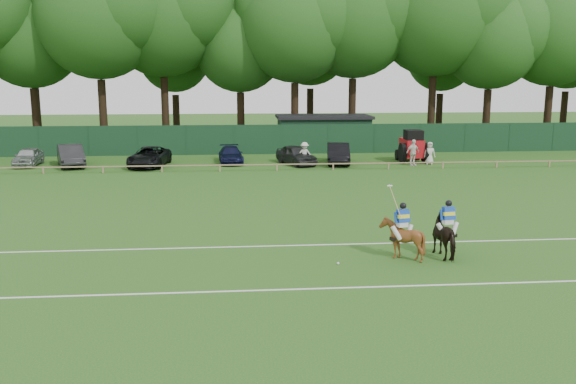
{
  "coord_description": "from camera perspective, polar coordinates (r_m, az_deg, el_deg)",
  "views": [
    {
      "loc": [
        -1.83,
        -24.33,
        6.77
      ],
      "look_at": [
        0.5,
        3.0,
        1.4
      ],
      "focal_mm": 38.0,
      "sensor_mm": 36.0,
      "label": 1
    }
  ],
  "objects": [
    {
      "name": "tractor",
      "position": [
        47.95,
        11.53,
        4.16
      ],
      "size": [
        2.1,
        2.99,
        2.5
      ],
      "rotation": [
        0.0,
        0.0,
        -0.01
      ],
      "color": "#B41018",
      "rests_on": "ground"
    },
    {
      "name": "spectator_right",
      "position": [
        47.13,
        13.11,
        3.57
      ],
      "size": [
        0.89,
        0.65,
        1.69
      ],
      "primitive_type": "imported",
      "rotation": [
        0.0,
        0.0,
        -0.14
      ],
      "color": "silver",
      "rests_on": "ground"
    },
    {
      "name": "rider_chestnut",
      "position": [
        22.71,
        10.67,
        -2.57
      ],
      "size": [
        0.97,
        0.52,
        2.05
      ],
      "rotation": [
        0.0,
        0.0,
        3.36
      ],
      "color": "silver",
      "rests_on": "ground"
    },
    {
      "name": "suv_black",
      "position": [
        45.99,
        -12.85,
        3.23
      ],
      "size": [
        2.95,
        5.36,
        1.42
      ],
      "primitive_type": "imported",
      "rotation": [
        0.0,
        0.0,
        -0.12
      ],
      "color": "black",
      "rests_on": "ground"
    },
    {
      "name": "hatch_grey",
      "position": [
        45.82,
        0.78,
        3.49
      ],
      "size": [
        3.18,
        4.58,
        1.45
      ],
      "primitive_type": "imported",
      "rotation": [
        0.0,
        0.0,
        0.39
      ],
      "color": "#2D2D2F",
      "rests_on": "ground"
    },
    {
      "name": "pitch_lines",
      "position": [
        21.98,
        0.14,
        -6.85
      ],
      "size": [
        60.0,
        5.1,
        0.01
      ],
      "color": "silver",
      "rests_on": "ground"
    },
    {
      "name": "utility_shed",
      "position": [
        55.14,
        3.33,
        5.61
      ],
      "size": [
        8.4,
        4.4,
        3.04
      ],
      "color": "#14331E",
      "rests_on": "ground"
    },
    {
      "name": "spectator_mid",
      "position": [
        46.14,
        11.61,
        3.64
      ],
      "size": [
        1.24,
        0.87,
        1.96
      ],
      "primitive_type": "imported",
      "rotation": [
        0.0,
        0.0,
        0.38
      ],
      "color": "silver",
      "rests_on": "ground"
    },
    {
      "name": "sedan_navy",
      "position": [
        46.81,
        -5.37,
        3.48
      ],
      "size": [
        2.03,
        4.38,
        1.24
      ],
      "primitive_type": "imported",
      "rotation": [
        0.0,
        0.0,
        0.07
      ],
      "color": "#111538",
      "rests_on": "ground"
    },
    {
      "name": "rider_dark",
      "position": [
        23.34,
        14.76,
        -2.3
      ],
      "size": [
        0.93,
        0.43,
        1.41
      ],
      "rotation": [
        0.0,
        0.0,
        3.3
      ],
      "color": "silver",
      "rests_on": "ground"
    },
    {
      "name": "sedan_grey",
      "position": [
        47.65,
        -19.66,
        3.23
      ],
      "size": [
        3.18,
        5.11,
        1.59
      ],
      "primitive_type": "imported",
      "rotation": [
        0.0,
        0.0,
        0.34
      ],
      "color": "#2A2A2D",
      "rests_on": "ground"
    },
    {
      "name": "sedan_silver",
      "position": [
        49.13,
        -23.13,
        3.06
      ],
      "size": [
        1.79,
        4.06,
        1.36
      ],
      "primitive_type": "imported",
      "rotation": [
        0.0,
        0.0,
        0.05
      ],
      "color": "#B0B4B6",
      "rests_on": "ground"
    },
    {
      "name": "estate_black",
      "position": [
        46.36,
        4.73,
        3.6
      ],
      "size": [
        2.23,
        4.86,
        1.54
      ],
      "primitive_type": "imported",
      "rotation": [
        0.0,
        0.0,
        -0.13
      ],
      "color": "black",
      "rests_on": "ground"
    },
    {
      "name": "horse_chestnut",
      "position": [
        22.89,
        10.6,
        -4.3
      ],
      "size": [
        1.53,
        1.64,
        1.55
      ],
      "primitive_type": "imported",
      "rotation": [
        0.0,
        0.0,
        3.36
      ],
      "color": "brown",
      "rests_on": "ground"
    },
    {
      "name": "polo_ball",
      "position": [
        22.11,
        4.71,
        -6.67
      ],
      "size": [
        0.09,
        0.09,
        0.09
      ],
      "primitive_type": "sphere",
      "color": "silver",
      "rests_on": "ground"
    },
    {
      "name": "perimeter_fence",
      "position": [
        51.66,
        -2.83,
        4.93
      ],
      "size": [
        92.08,
        0.08,
        2.5
      ],
      "color": "#14351E",
      "rests_on": "ground"
    },
    {
      "name": "pitch_rail",
      "position": [
        42.84,
        -2.37,
        2.58
      ],
      "size": [
        62.1,
        0.1,
        0.5
      ],
      "color": "#997F5B",
      "rests_on": "ground"
    },
    {
      "name": "tree_row",
      "position": [
        59.84,
        -1.18,
        4.58
      ],
      "size": [
        96.0,
        12.0,
        21.0
      ],
      "primitive_type": null,
      "color": "#26561C",
      "rests_on": "ground"
    },
    {
      "name": "spectator_left",
      "position": [
        45.03,
        1.56,
        3.56
      ],
      "size": [
        1.16,
        0.69,
        1.77
      ],
      "primitive_type": "imported",
      "rotation": [
        0.0,
        0.0,
        0.03
      ],
      "color": "beige",
      "rests_on": "ground"
    },
    {
      "name": "horse_dark",
      "position": [
        23.53,
        14.66,
        -4.0
      ],
      "size": [
        1.14,
        2.0,
        1.59
      ],
      "primitive_type": "imported",
      "rotation": [
        0.0,
        0.0,
        3.3
      ],
      "color": "black",
      "rests_on": "ground"
    },
    {
      "name": "ground",
      "position": [
        25.33,
        -0.55,
        -4.43
      ],
      "size": [
        160.0,
        160.0,
        0.0
      ],
      "primitive_type": "plane",
      "color": "#1E4C14",
      "rests_on": "ground"
    }
  ]
}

